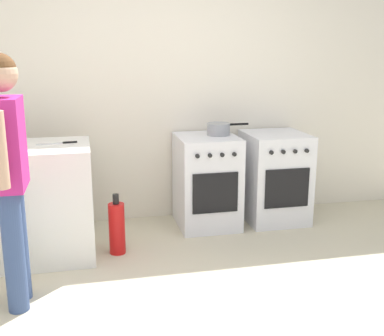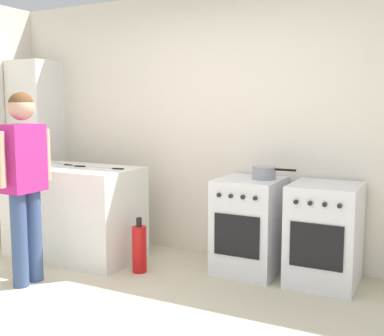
{
  "view_description": "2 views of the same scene",
  "coord_description": "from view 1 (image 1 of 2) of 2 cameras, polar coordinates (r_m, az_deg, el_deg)",
  "views": [
    {
      "loc": [
        -0.73,
        -2.59,
        1.63
      ],
      "look_at": [
        0.04,
        0.82,
        0.75
      ],
      "focal_mm": 45.0,
      "sensor_mm": 36.0,
      "label": 1
    },
    {
      "loc": [
        1.83,
        -2.42,
        1.48
      ],
      "look_at": [
        0.07,
        0.99,
        1.0
      ],
      "focal_mm": 45.0,
      "sensor_mm": 36.0,
      "label": 2
    }
  ],
  "objects": [
    {
      "name": "ground_plane",
      "position": [
        3.15,
        2.69,
        -17.14
      ],
      "size": [
        8.0,
        8.0,
        0.0
      ],
      "primitive_type": "plane",
      "color": "beige"
    },
    {
      "name": "fire_extinguisher",
      "position": [
        3.96,
        -8.89,
        -7.02
      ],
      "size": [
        0.13,
        0.13,
        0.5
      ],
      "color": "red",
      "rests_on": "ground"
    },
    {
      "name": "person",
      "position": [
        3.13,
        -21.01,
        0.66
      ],
      "size": [
        0.21,
        0.57,
        1.6
      ],
      "color": "#384C7A",
      "rests_on": "ground"
    },
    {
      "name": "oven_right",
      "position": [
        4.68,
        9.73,
        -1.05
      ],
      "size": [
        0.56,
        0.62,
        0.85
      ],
      "color": "silver",
      "rests_on": "ground"
    },
    {
      "name": "knife_chef",
      "position": [
        3.91,
        -15.54,
        2.86
      ],
      "size": [
        0.31,
        0.07,
        0.01
      ],
      "color": "silver",
      "rests_on": "counter_unit"
    },
    {
      "name": "counter_unit",
      "position": [
        4.02,
        -21.03,
        -3.96
      ],
      "size": [
        1.3,
        0.7,
        0.9
      ],
      "primitive_type": "cube",
      "color": "silver",
      "rests_on": "ground"
    },
    {
      "name": "back_wall",
      "position": [
        4.61,
        -3.61,
        9.94
      ],
      "size": [
        6.0,
        0.1,
        2.6
      ],
      "primitive_type": "cube",
      "color": "silver",
      "rests_on": "ground"
    },
    {
      "name": "oven_left",
      "position": [
        4.47,
        1.76,
        -1.55
      ],
      "size": [
        0.54,
        0.62,
        0.85
      ],
      "color": "silver",
      "rests_on": "ground"
    },
    {
      "name": "pot",
      "position": [
        4.43,
        3.19,
        4.64
      ],
      "size": [
        0.39,
        0.21,
        0.11
      ],
      "color": "gray",
      "rests_on": "oven_left"
    }
  ]
}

